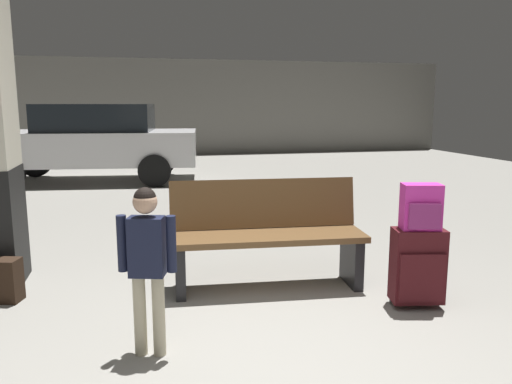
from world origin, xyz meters
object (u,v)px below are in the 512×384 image
at_px(child, 147,254).
at_px(parked_car_far, 92,141).
at_px(backpack_bright, 421,207).
at_px(backpack_dark_floor, 2,280).
at_px(suitcase, 418,266).
at_px(bench, 267,235).

height_order(child, parked_car_far, parked_car_far).
bearing_deg(backpack_bright, backpack_dark_floor, 164.60).
bearing_deg(suitcase, child, -171.62).
bearing_deg(backpack_dark_floor, suitcase, -15.39).
xyz_separation_m(backpack_bright, child, (-1.99, -0.29, -0.13)).
distance_m(suitcase, backpack_bright, 0.45).
bearing_deg(bench, backpack_bright, -35.66).
bearing_deg(suitcase, backpack_bright, -136.35).
bearing_deg(backpack_bright, suitcase, 43.65).
distance_m(backpack_bright, backpack_dark_floor, 3.25).
bearing_deg(parked_car_far, bench, -73.77).
bearing_deg(child, backpack_bright, 8.37).
xyz_separation_m(suitcase, child, (-1.99, -0.29, 0.32)).
bearing_deg(backpack_bright, bench, 144.34).
relative_size(bench, suitcase, 2.71).
bearing_deg(child, parked_car_far, 96.70).
relative_size(suitcase, child, 0.58).
xyz_separation_m(bench, backpack_dark_floor, (-2.09, 0.14, -0.28)).
xyz_separation_m(bench, parked_car_far, (-1.87, 6.42, 0.36)).
xyz_separation_m(child, parked_car_far, (-0.87, 7.42, 0.16)).
bearing_deg(backpack_bright, child, -171.63).
bearing_deg(child, suitcase, 8.38).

